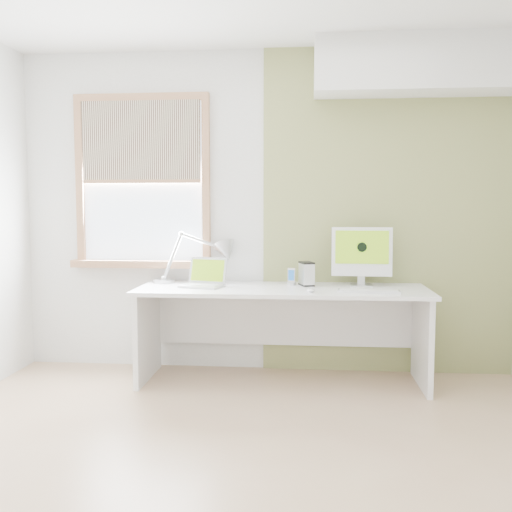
# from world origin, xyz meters

# --- Properties ---
(room) EXTENTS (4.04, 3.54, 2.64)m
(room) POSITION_xyz_m (0.00, 0.00, 1.30)
(room) COLOR tan
(room) RESTS_ON ground
(accent_wall) EXTENTS (2.00, 0.02, 2.60)m
(accent_wall) POSITION_xyz_m (1.00, 1.74, 1.30)
(accent_wall) COLOR #889658
(accent_wall) RESTS_ON room
(soffit) EXTENTS (1.60, 0.40, 0.42)m
(soffit) POSITION_xyz_m (1.20, 1.57, 2.40)
(soffit) COLOR white
(soffit) RESTS_ON room
(window) EXTENTS (1.20, 0.14, 1.42)m
(window) POSITION_xyz_m (-1.00, 1.71, 1.54)
(window) COLOR #9B6A48
(window) RESTS_ON room
(desk) EXTENTS (2.20, 0.70, 0.73)m
(desk) POSITION_xyz_m (0.17, 1.44, 0.53)
(desk) COLOR white
(desk) RESTS_ON room
(desk_lamp) EXTENTS (0.75, 0.37, 0.42)m
(desk_lamp) POSITION_xyz_m (-0.40, 1.68, 0.95)
(desk_lamp) COLOR #BBBDC0
(desk_lamp) RESTS_ON desk
(laptop) EXTENTS (0.36, 0.32, 0.22)m
(laptop) POSITION_xyz_m (-0.43, 1.42, 0.78)
(laptop) COLOR #BBBDC0
(laptop) RESTS_ON desk
(phone_dock) EXTENTS (0.08, 0.08, 0.13)m
(phone_dock) POSITION_xyz_m (0.23, 1.54, 0.77)
(phone_dock) COLOR #BBBDC0
(phone_dock) RESTS_ON desk
(external_drive) EXTENTS (0.13, 0.16, 0.19)m
(external_drive) POSITION_xyz_m (0.35, 1.52, 0.82)
(external_drive) COLOR #BBBDC0
(external_drive) RESTS_ON desk
(imac) EXTENTS (0.46, 0.16, 0.45)m
(imac) POSITION_xyz_m (0.78, 1.55, 0.98)
(imac) COLOR #BBBDC0
(imac) RESTS_ON desk
(keyboard) EXTENTS (0.45, 0.16, 0.02)m
(keyboard) POSITION_xyz_m (0.80, 1.21, 0.74)
(keyboard) COLOR white
(keyboard) RESTS_ON desk
(mouse) EXTENTS (0.06, 0.09, 0.03)m
(mouse) POSITION_xyz_m (0.39, 1.19, 0.74)
(mouse) COLOR white
(mouse) RESTS_ON desk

